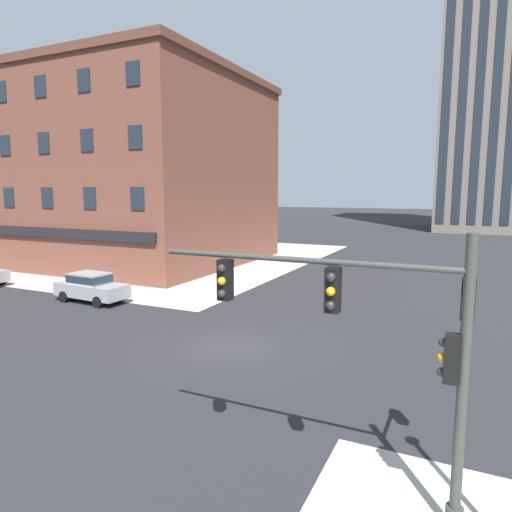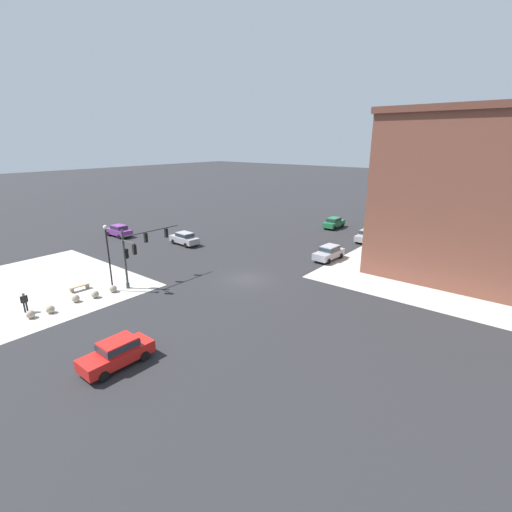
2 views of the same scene
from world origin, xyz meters
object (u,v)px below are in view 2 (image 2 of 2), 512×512
(bollard_sphere_curb_a, at_px, (113,289))
(street_lamp_corner_near, at_px, (108,251))
(car_cross_eastbound, at_px, (334,222))
(bollard_sphere_curb_c, at_px, (76,298))
(car_main_southbound_far, at_px, (329,252))
(car_main_northbound_far, at_px, (184,238))
(car_main_southbound_near, at_px, (119,230))
(pedestrian_at_curb, at_px, (24,301))
(traffic_signal_main, at_px, (138,249))
(bollard_sphere_curb_b, at_px, (95,294))
(bollard_sphere_curb_e, at_px, (31,314))
(car_cross_westbound, at_px, (367,235))
(bollard_sphere_curb_d, at_px, (50,309))
(bench_near_signal, at_px, (79,287))
(car_main_northbound_near, at_px, (117,352))

(bollard_sphere_curb_a, height_order, street_lamp_corner_near, street_lamp_corner_near)
(car_cross_eastbound, bearing_deg, bollard_sphere_curb_c, -5.93)
(bollard_sphere_curb_c, distance_m, car_main_southbound_far, 26.72)
(car_main_northbound_far, distance_m, car_main_southbound_near, 11.23)
(bollard_sphere_curb_c, relative_size, pedestrian_at_curb, 0.39)
(traffic_signal_main, relative_size, pedestrian_at_curb, 3.84)
(traffic_signal_main, distance_m, street_lamp_corner_near, 2.63)
(pedestrian_at_curb, relative_size, street_lamp_corner_near, 0.27)
(bollard_sphere_curb_b, xyz_separation_m, bollard_sphere_curb_e, (5.18, -0.20, 0.00))
(car_cross_westbound, bearing_deg, car_main_southbound_near, -55.90)
(pedestrian_at_curb, bearing_deg, bollard_sphere_curb_d, 124.52)
(bench_near_signal, bearing_deg, car_main_northbound_far, -164.75)
(street_lamp_corner_near, relative_size, car_main_southbound_far, 1.38)
(traffic_signal_main, bearing_deg, car_main_northbound_near, 49.72)
(traffic_signal_main, distance_m, bollard_sphere_curb_b, 5.45)
(car_main_northbound_far, relative_size, car_main_southbound_near, 1.02)
(traffic_signal_main, relative_size, bollard_sphere_curb_b, 9.72)
(bollard_sphere_curb_a, distance_m, bollard_sphere_curb_b, 1.70)
(car_main_northbound_near, relative_size, car_cross_westbound, 1.00)
(traffic_signal_main, xyz_separation_m, car_main_northbound_far, (-12.17, -7.75, -2.62))
(bollard_sphere_curb_c, relative_size, street_lamp_corner_near, 0.11)
(car_main_southbound_near, relative_size, car_cross_westbound, 1.01)
(bollard_sphere_curb_a, height_order, bollard_sphere_curb_b, same)
(traffic_signal_main, xyz_separation_m, bollard_sphere_curb_d, (8.19, -0.40, -3.21))
(bench_near_signal, distance_m, car_cross_eastbound, 38.45)
(car_main_southbound_far, bearing_deg, pedestrian_at_curb, -24.22)
(bench_near_signal, relative_size, car_main_northbound_near, 0.41)
(bollard_sphere_curb_c, height_order, car_cross_westbound, car_cross_westbound)
(traffic_signal_main, distance_m, car_main_southbound_far, 21.22)
(street_lamp_corner_near, bearing_deg, pedestrian_at_curb, -10.91)
(bollard_sphere_curb_c, height_order, street_lamp_corner_near, street_lamp_corner_near)
(car_main_northbound_far, bearing_deg, bollard_sphere_curb_d, 19.82)
(car_cross_eastbound, bearing_deg, street_lamp_corner_near, -6.22)
(bollard_sphere_curb_a, bearing_deg, car_main_northbound_near, 60.46)
(bollard_sphere_curb_a, bearing_deg, street_lamp_corner_near, -116.08)
(traffic_signal_main, height_order, car_main_northbound_far, traffic_signal_main)
(bollard_sphere_curb_b, height_order, street_lamp_corner_near, street_lamp_corner_near)
(bollard_sphere_curb_b, xyz_separation_m, car_main_northbound_near, (4.41, 10.84, 0.59))
(traffic_signal_main, xyz_separation_m, car_main_southbound_far, (-18.33, 10.36, -2.62))
(bollard_sphere_curb_c, height_order, pedestrian_at_curb, pedestrian_at_curb)
(bollard_sphere_curb_b, height_order, car_main_northbound_near, car_main_northbound_near)
(bollard_sphere_curb_d, distance_m, car_main_southbound_near, 25.15)
(bollard_sphere_curb_d, relative_size, car_main_southbound_far, 0.15)
(bollard_sphere_curb_d, height_order, bench_near_signal, bollard_sphere_curb_d)
(bollard_sphere_curb_c, bearing_deg, street_lamp_corner_near, 177.21)
(traffic_signal_main, relative_size, car_main_northbound_far, 1.43)
(car_main_northbound_far, bearing_deg, bollard_sphere_curb_e, 18.03)
(bollard_sphere_curb_a, height_order, bollard_sphere_curb_d, same)
(car_main_northbound_near, bearing_deg, bollard_sphere_curb_e, -86.03)
(bollard_sphere_curb_a, xyz_separation_m, car_main_northbound_far, (-14.86, -7.34, 0.59))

